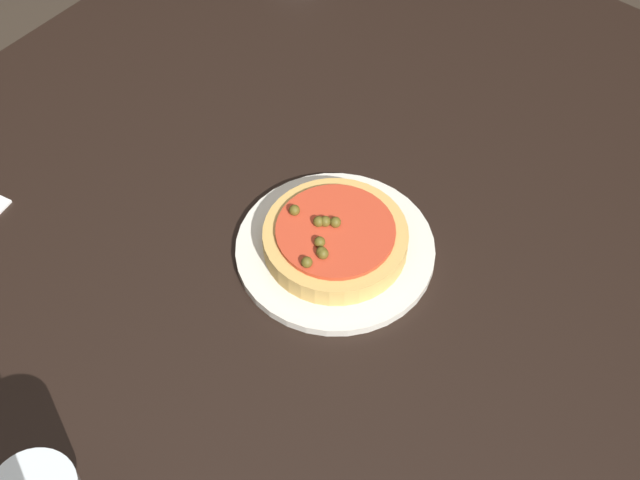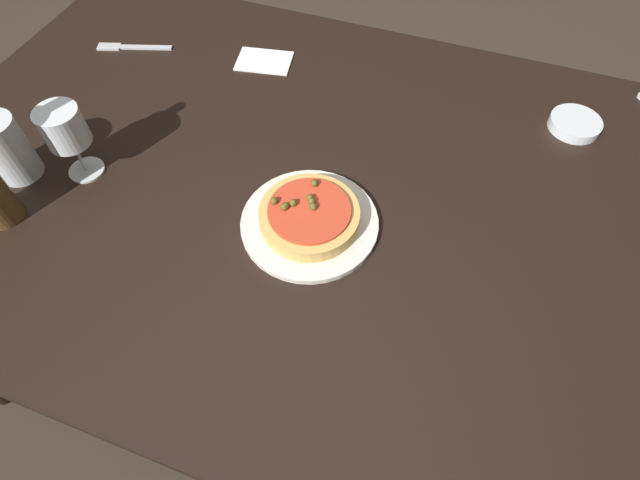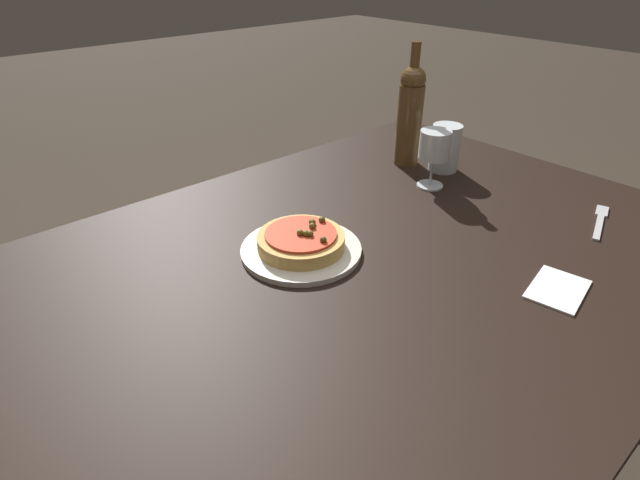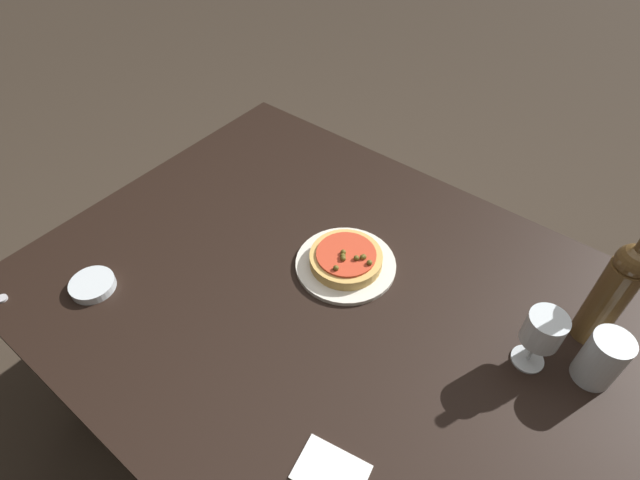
% 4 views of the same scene
% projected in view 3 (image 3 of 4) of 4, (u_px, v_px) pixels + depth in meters
% --- Properties ---
extents(ground_plane, '(14.00, 14.00, 0.00)m').
position_uv_depth(ground_plane, '(351.00, 468.00, 1.39)').
color(ground_plane, '#382D23').
extents(dining_table, '(1.56, 1.10, 0.70)m').
position_uv_depth(dining_table, '(361.00, 283.00, 1.06)').
color(dining_table, black).
rests_on(dining_table, ground_plane).
extents(dinner_plate, '(0.25, 0.25, 0.01)m').
position_uv_depth(dinner_plate, '(301.00, 250.00, 1.04)').
color(dinner_plate, silver).
rests_on(dinner_plate, dining_table).
extents(pizza, '(0.18, 0.18, 0.05)m').
position_uv_depth(pizza, '(301.00, 240.00, 1.03)').
color(pizza, tan).
rests_on(pizza, dinner_plate).
extents(wine_glass, '(0.08, 0.08, 0.15)m').
position_uv_depth(wine_glass, '(435.00, 147.00, 1.27)').
color(wine_glass, silver).
rests_on(wine_glass, dining_table).
extents(wine_bottle, '(0.07, 0.07, 0.34)m').
position_uv_depth(wine_bottle, '(410.00, 113.00, 1.39)').
color(wine_bottle, brown).
rests_on(wine_bottle, dining_table).
extents(water_cup, '(0.08, 0.08, 0.13)m').
position_uv_depth(water_cup, '(445.00, 148.00, 1.39)').
color(water_cup, silver).
rests_on(water_cup, dining_table).
extents(fork, '(0.18, 0.08, 0.00)m').
position_uv_depth(fork, '(600.00, 220.00, 1.16)').
color(fork, '#B7B7BC').
rests_on(fork, dining_table).
extents(paper_napkin, '(0.14, 0.11, 0.00)m').
position_uv_depth(paper_napkin, '(558.00, 289.00, 0.93)').
color(paper_napkin, white).
rests_on(paper_napkin, dining_table).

